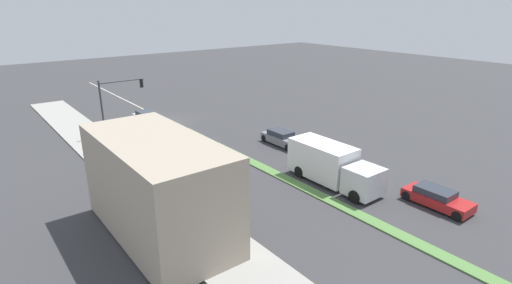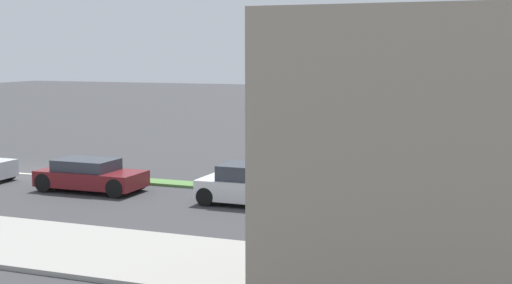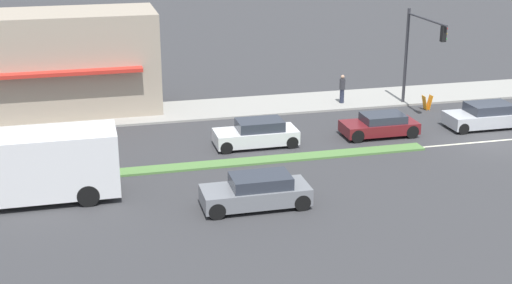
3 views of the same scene
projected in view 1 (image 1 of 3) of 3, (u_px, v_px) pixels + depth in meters
ground_plane at (270, 172)px, 31.66m from camera, size 160.00×160.00×0.00m
sidewalk_right at (169, 207)px, 26.07m from camera, size 4.00×73.00×0.12m
median_strip at (362, 216)px, 24.92m from camera, size 0.90×46.00×0.10m
lane_marking_center at (169, 122)px, 45.11m from camera, size 0.16×60.00×0.01m
building_corner_store at (158, 187)px, 22.22m from camera, size 5.55×10.61×5.65m
traffic_signal_main at (115, 97)px, 39.21m from camera, size 4.59×0.34×5.60m
pedestrian at (110, 139)px, 36.20m from camera, size 0.34×0.34×1.71m
warning_aframe_sign at (117, 129)px, 40.99m from camera, size 0.45×0.53×0.84m
delivery_truck at (331, 165)px, 29.21m from camera, size 2.44×7.50×2.87m
van_white at (206, 149)px, 34.77m from camera, size 1.75×4.11×1.34m
sedan_silver at (147, 118)px, 44.26m from camera, size 1.84×4.20×1.32m
hatchback_red at (437, 198)px, 26.09m from camera, size 1.76×4.33×1.23m
sedan_maroon at (172, 131)px, 39.72m from camera, size 1.75×3.89×1.17m
suv_grey at (282, 138)px, 37.58m from camera, size 1.75×4.30×1.34m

